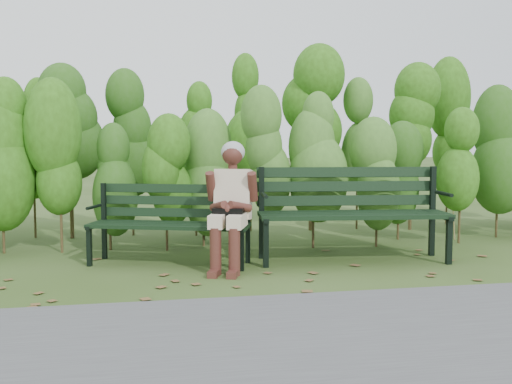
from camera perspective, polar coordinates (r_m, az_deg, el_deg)
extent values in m
plane|color=#2D4615|center=(5.87, 0.67, -7.60)|extent=(80.00, 80.00, 0.00)
cube|color=#474749|center=(3.82, 7.65, -14.45)|extent=(60.00, 2.50, 0.01)
cylinder|color=#47381E|center=(7.03, -18.98, -2.49)|extent=(0.03, 0.03, 0.80)
ellipsoid|color=#2F5914|center=(6.98, -19.12, 2.73)|extent=(0.64, 0.64, 1.44)
cylinder|color=#47381E|center=(6.97, -13.99, -2.43)|extent=(0.03, 0.03, 0.80)
ellipsoid|color=#2F5914|center=(6.92, -14.10, 2.84)|extent=(0.64, 0.64, 1.44)
cylinder|color=#47381E|center=(6.97, -8.96, -2.35)|extent=(0.03, 0.03, 0.80)
ellipsoid|color=#2F5914|center=(6.92, -9.02, 2.92)|extent=(0.64, 0.64, 1.44)
cylinder|color=#47381E|center=(7.02, -3.95, -2.25)|extent=(0.03, 0.03, 0.80)
ellipsoid|color=#2F5914|center=(6.97, -3.98, 2.98)|extent=(0.64, 0.64, 1.44)
cylinder|color=#47381E|center=(7.12, 0.94, -2.14)|extent=(0.03, 0.03, 0.80)
ellipsoid|color=#2F5914|center=(7.07, 0.95, 3.02)|extent=(0.64, 0.64, 1.44)
cylinder|color=#47381E|center=(7.27, 5.66, -2.01)|extent=(0.03, 0.03, 0.80)
ellipsoid|color=#2F5914|center=(7.22, 5.71, 3.03)|extent=(0.64, 0.64, 1.44)
cylinder|color=#47381E|center=(7.47, 10.16, -1.88)|extent=(0.03, 0.03, 0.80)
ellipsoid|color=#2F5914|center=(7.42, 10.24, 3.03)|extent=(0.64, 0.64, 1.44)
cylinder|color=#47381E|center=(7.71, 14.41, -1.75)|extent=(0.03, 0.03, 0.80)
ellipsoid|color=#2F5914|center=(7.67, 14.51, 3.01)|extent=(0.64, 0.64, 1.44)
cylinder|color=#47381E|center=(7.99, 18.37, -1.62)|extent=(0.03, 0.03, 0.80)
ellipsoid|color=#2F5914|center=(7.95, 18.49, 2.97)|extent=(0.64, 0.64, 1.44)
cylinder|color=#47381E|center=(8.31, 22.05, -1.49)|extent=(0.03, 0.03, 0.80)
ellipsoid|color=#2F5914|center=(8.27, 22.19, 2.93)|extent=(0.64, 0.64, 1.44)
cylinder|color=#47381E|center=(8.08, -21.89, -0.58)|extent=(0.04, 0.04, 1.10)
ellipsoid|color=#2B5C15|center=(8.06, -22.08, 5.66)|extent=(0.70, 0.70, 1.98)
cylinder|color=#47381E|center=(7.98, -16.46, -0.50)|extent=(0.04, 0.04, 1.10)
ellipsoid|color=#2B5C15|center=(7.95, -16.61, 5.83)|extent=(0.70, 0.70, 1.98)
cylinder|color=#47381E|center=(7.94, -10.94, -0.41)|extent=(0.04, 0.04, 1.10)
ellipsoid|color=#2B5C15|center=(7.91, -11.04, 5.95)|extent=(0.70, 0.70, 1.98)
cylinder|color=#47381E|center=(7.98, -5.41, -0.32)|extent=(0.04, 0.04, 1.10)
ellipsoid|color=#2B5C15|center=(7.95, -5.47, 6.01)|extent=(0.70, 0.70, 1.98)
cylinder|color=#47381E|center=(8.09, 0.00, -0.23)|extent=(0.04, 0.04, 1.10)
ellipsoid|color=#2B5C15|center=(8.06, 0.00, 6.01)|extent=(0.70, 0.70, 1.98)
cylinder|color=#47381E|center=(8.27, 5.23, -0.14)|extent=(0.04, 0.04, 1.10)
ellipsoid|color=#2B5C15|center=(8.25, 5.28, 5.97)|extent=(0.70, 0.70, 1.98)
cylinder|color=#47381E|center=(8.52, 10.19, -0.05)|extent=(0.04, 0.04, 1.10)
ellipsoid|color=#2B5C15|center=(8.49, 10.28, 5.88)|extent=(0.70, 0.70, 1.98)
cylinder|color=#47381E|center=(8.83, 14.84, 0.03)|extent=(0.04, 0.04, 1.10)
ellipsoid|color=#2B5C15|center=(8.80, 14.96, 5.75)|extent=(0.70, 0.70, 1.98)
cylinder|color=#47381E|center=(9.19, 19.15, 0.11)|extent=(0.04, 0.04, 1.10)
ellipsoid|color=#2B5C15|center=(9.17, 19.30, 5.60)|extent=(0.70, 0.70, 1.98)
cylinder|color=#47381E|center=(9.60, 23.11, 0.18)|extent=(0.04, 0.04, 1.10)
cube|color=brown|center=(5.29, -7.24, -8.98)|extent=(0.08, 0.10, 0.01)
cube|color=brown|center=(7.83, 20.90, -4.75)|extent=(0.10, 0.08, 0.01)
cube|color=brown|center=(5.28, -5.09, -9.00)|extent=(0.11, 0.10, 0.01)
cube|color=brown|center=(6.59, -0.66, -6.19)|extent=(0.10, 0.08, 0.01)
cube|color=brown|center=(4.96, 10.29, -9.97)|extent=(0.11, 0.10, 0.01)
cube|color=brown|center=(6.43, -7.91, -6.52)|extent=(0.10, 0.08, 0.01)
cube|color=brown|center=(5.55, -10.60, -8.37)|extent=(0.10, 0.09, 0.01)
cube|color=brown|center=(4.79, 1.44, -10.41)|extent=(0.11, 0.10, 0.01)
cube|color=brown|center=(5.16, -14.75, -9.47)|extent=(0.08, 0.10, 0.01)
cube|color=brown|center=(5.85, -16.46, -7.82)|extent=(0.10, 0.08, 0.01)
cube|color=brown|center=(4.91, 2.99, -10.03)|extent=(0.11, 0.11, 0.01)
cube|color=brown|center=(5.87, -14.04, -7.72)|extent=(0.11, 0.09, 0.01)
cube|color=brown|center=(6.47, 5.83, -6.42)|extent=(0.11, 0.09, 0.01)
cube|color=brown|center=(5.58, 5.36, -8.24)|extent=(0.10, 0.11, 0.01)
cube|color=brown|center=(6.10, 8.29, -7.14)|extent=(0.09, 0.10, 0.01)
cube|color=brown|center=(5.01, 10.16, -9.81)|extent=(0.11, 0.11, 0.01)
cube|color=brown|center=(6.09, -21.52, -7.46)|extent=(0.07, 0.09, 0.01)
cube|color=brown|center=(7.33, 19.98, -5.36)|extent=(0.11, 0.11, 0.01)
cube|color=brown|center=(5.51, 1.82, -8.38)|extent=(0.11, 0.10, 0.01)
cube|color=brown|center=(6.50, 0.30, -6.34)|extent=(0.11, 0.11, 0.01)
cube|color=brown|center=(7.04, 22.16, -5.84)|extent=(0.11, 0.10, 0.01)
cube|color=brown|center=(5.68, 16.60, -8.18)|extent=(0.11, 0.11, 0.01)
cube|color=brown|center=(6.44, 8.57, -6.51)|extent=(0.08, 0.10, 0.01)
cube|color=brown|center=(5.48, -18.33, -8.72)|extent=(0.11, 0.10, 0.01)
cube|color=brown|center=(6.41, -9.31, -6.58)|extent=(0.10, 0.09, 0.01)
cube|color=brown|center=(7.00, 10.58, -5.62)|extent=(0.09, 0.10, 0.01)
cube|color=brown|center=(5.67, 20.11, -8.30)|extent=(0.11, 0.11, 0.01)
cube|color=brown|center=(6.21, 1.16, -6.88)|extent=(0.11, 0.11, 0.01)
cube|color=brown|center=(5.83, 17.34, -7.88)|extent=(0.11, 0.11, 0.01)
cube|color=brown|center=(5.72, 2.08, -7.89)|extent=(0.11, 0.11, 0.01)
cube|color=brown|center=(5.15, -1.04, -9.33)|extent=(0.11, 0.10, 0.01)
cube|color=brown|center=(4.79, -1.32, -10.43)|extent=(0.10, 0.08, 0.01)
cube|color=brown|center=(6.77, 21.54, -6.25)|extent=(0.11, 0.11, 0.01)
cube|color=brown|center=(6.61, 11.95, -6.27)|extent=(0.11, 0.10, 0.01)
cube|color=black|center=(6.02, -8.75, -3.37)|extent=(1.58, 0.64, 0.04)
cube|color=black|center=(6.13, -8.44, -3.22)|extent=(1.58, 0.64, 0.04)
cube|color=black|center=(6.24, -8.14, -3.08)|extent=(1.58, 0.64, 0.04)
cube|color=black|center=(6.35, -7.85, -2.94)|extent=(1.58, 0.64, 0.04)
cube|color=black|center=(6.41, -7.65, -1.96)|extent=(1.56, 0.59, 0.10)
cube|color=black|center=(6.41, -7.63, -0.81)|extent=(1.56, 0.59, 0.10)
cube|color=black|center=(6.42, -7.61, 0.34)|extent=(1.56, 0.59, 0.10)
cube|color=black|center=(6.32, -15.60, -5.00)|extent=(0.06, 0.06, 0.41)
cube|color=black|center=(6.64, -14.27, -2.70)|extent=(0.06, 0.06, 0.82)
cube|color=black|center=(6.45, -14.98, -3.10)|extent=(0.19, 0.44, 0.04)
cylinder|color=black|center=(6.39, -15.18, -1.37)|extent=(0.14, 0.33, 0.03)
cube|color=black|center=(5.86, -1.38, -5.57)|extent=(0.06, 0.06, 0.41)
cube|color=black|center=(6.21, -0.78, -3.06)|extent=(0.06, 0.06, 0.82)
cube|color=black|center=(6.01, -1.10, -3.51)|extent=(0.19, 0.44, 0.04)
cylinder|color=black|center=(5.94, -1.17, -1.66)|extent=(0.14, 0.33, 0.03)
cube|color=black|center=(6.16, 9.75, -2.39)|extent=(1.99, 0.34, 0.04)
cube|color=black|center=(6.29, 9.44, -2.24)|extent=(1.99, 0.34, 0.04)
cube|color=black|center=(6.43, 9.13, -2.09)|extent=(1.99, 0.34, 0.04)
cube|color=black|center=(6.56, 8.84, -1.94)|extent=(1.99, 0.34, 0.04)
cube|color=black|center=(6.64, 8.65, -0.80)|extent=(1.98, 0.28, 0.12)
cube|color=black|center=(6.65, 8.64, 0.54)|extent=(1.98, 0.28, 0.12)
cube|color=black|center=(6.65, 8.62, 1.87)|extent=(1.98, 0.28, 0.12)
cube|color=black|center=(6.02, 0.94, -4.88)|extent=(0.06, 0.06, 0.50)
cube|color=black|center=(6.45, 0.53, -2.00)|extent=(0.06, 0.06, 0.99)
cube|color=black|center=(6.20, 0.74, -2.48)|extent=(0.12, 0.55, 0.04)
cylinder|color=black|center=(6.12, 0.80, -0.29)|extent=(0.09, 0.42, 0.04)
cube|color=black|center=(6.49, 17.91, -4.41)|extent=(0.06, 0.06, 0.50)
cube|color=black|center=(6.89, 16.44, -1.76)|extent=(0.06, 0.06, 0.99)
cube|color=black|center=(6.66, 17.23, -2.20)|extent=(0.12, 0.55, 0.04)
cylinder|color=black|center=(6.58, 17.46, -0.16)|extent=(0.09, 0.42, 0.04)
cube|color=beige|center=(5.83, -3.53, -2.70)|extent=(0.27, 0.44, 0.13)
cube|color=beige|center=(5.80, -1.79, -2.73)|extent=(0.27, 0.44, 0.13)
cylinder|color=#4C231C|center=(5.71, -3.87, -5.66)|extent=(0.14, 0.14, 0.45)
cylinder|color=#4C231C|center=(5.67, -2.08, -5.71)|extent=(0.14, 0.14, 0.45)
cube|color=#4C231C|center=(5.67, -4.03, -7.74)|extent=(0.15, 0.22, 0.06)
cube|color=#4C231C|center=(5.64, -2.22, -7.81)|extent=(0.15, 0.22, 0.06)
cube|color=beige|center=(6.05, -2.19, -0.22)|extent=(0.42, 0.36, 0.52)
cylinder|color=#4C231C|center=(6.02, -2.23, 2.34)|extent=(0.09, 0.09, 0.10)
sphere|color=#4C231C|center=(6.00, -2.25, 3.58)|extent=(0.21, 0.21, 0.21)
ellipsoid|color=gray|center=(6.03, -2.21, 3.82)|extent=(0.24, 0.23, 0.22)
cylinder|color=#4C231C|center=(6.01, -4.30, 0.55)|extent=(0.15, 0.23, 0.31)
cylinder|color=#4C231C|center=(5.93, -0.33, 0.51)|extent=(0.15, 0.23, 0.31)
cylinder|color=#4C231C|center=(5.88, -3.57, -1.36)|extent=(0.16, 0.28, 0.13)
cylinder|color=#4C231C|center=(5.84, -1.54, -1.39)|extent=(0.27, 0.21, 0.13)
sphere|color=#4C231C|center=(5.80, -2.67, -1.64)|extent=(0.11, 0.11, 0.11)
cube|color=black|center=(5.82, -2.65, -2.31)|extent=(0.32, 0.21, 0.16)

